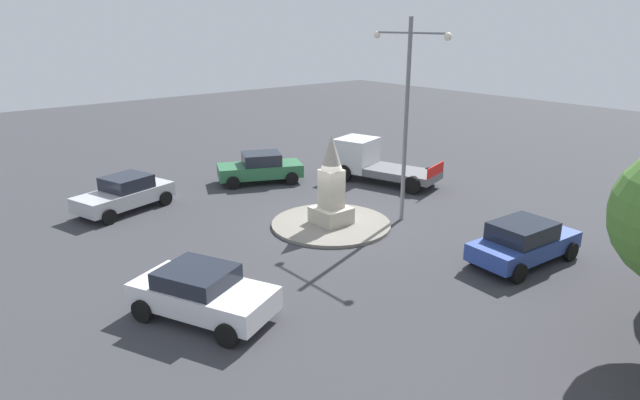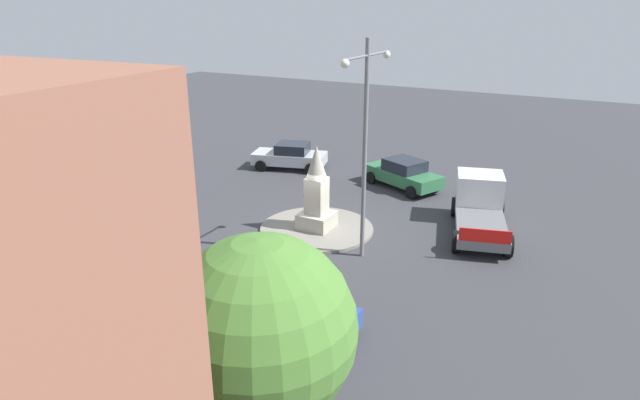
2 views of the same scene
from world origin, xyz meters
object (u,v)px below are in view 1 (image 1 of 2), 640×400
(streetlamp, at_px, (407,103))
(monument, at_px, (331,187))
(car_green_parked_right, at_px, (260,168))
(car_white_near_island, at_px, (202,292))
(truck_white_approaching, at_px, (372,161))
(car_blue_far_side, at_px, (524,242))
(car_silver_waiting, at_px, (125,193))

(streetlamp, bearing_deg, monument, 63.42)
(car_green_parked_right, bearing_deg, monument, 169.54)
(car_white_near_island, relative_size, truck_white_approaching, 0.77)
(streetlamp, bearing_deg, truck_white_approaching, -33.07)
(truck_white_approaching, bearing_deg, monument, 121.46)
(car_blue_far_side, bearing_deg, car_green_parked_right, 5.73)
(monument, relative_size, car_white_near_island, 0.82)
(streetlamp, xyz_separation_m, car_green_parked_right, (8.20, 1.38, -3.99))
(streetlamp, distance_m, car_blue_far_side, 6.72)
(streetlamp, bearing_deg, car_green_parked_right, 9.57)
(car_green_parked_right, bearing_deg, car_silver_waiting, 88.86)
(car_green_parked_right, bearing_deg, truck_white_approaching, -125.83)
(streetlamp, xyz_separation_m, car_silver_waiting, (8.34, 8.20, -4.00))
(monument, bearing_deg, car_white_near_island, 112.75)
(car_white_near_island, xyz_separation_m, truck_white_approaching, (6.63, -13.12, 0.24))
(monument, relative_size, car_green_parked_right, 0.79)
(streetlamp, xyz_separation_m, truck_white_approaching, (4.90, -3.19, -3.77))
(monument, relative_size, car_blue_far_side, 0.84)
(car_silver_waiting, bearing_deg, streetlamp, -135.49)
(monument, xyz_separation_m, truck_white_approaching, (3.57, -5.84, -0.61))
(truck_white_approaching, bearing_deg, car_green_parked_right, 54.17)
(monument, distance_m, streetlamp, 4.33)
(monument, xyz_separation_m, car_blue_far_side, (-6.73, -2.64, -0.84))
(streetlamp, distance_m, car_white_near_island, 10.85)
(streetlamp, xyz_separation_m, car_white_near_island, (-1.73, 9.93, -4.01))
(truck_white_approaching, bearing_deg, car_silver_waiting, 73.20)
(monument, height_order, streetlamp, streetlamp)
(monument, xyz_separation_m, car_silver_waiting, (7.01, 5.54, -0.84))
(truck_white_approaching, bearing_deg, car_blue_far_side, 162.71)
(monument, bearing_deg, car_green_parked_right, -10.46)
(car_white_near_island, height_order, car_silver_waiting, car_silver_waiting)
(monument, distance_m, truck_white_approaching, 6.88)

